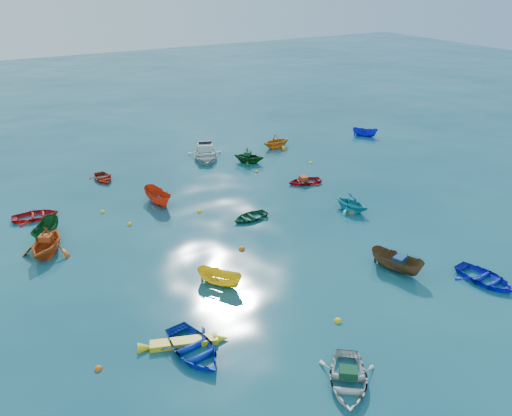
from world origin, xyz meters
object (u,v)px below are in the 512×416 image
kayak_yellow (184,345)px  motorboat_white (206,159)px  dinghy_blue_sw (194,353)px  dinghy_white_near (347,384)px  dinghy_blue_se (484,282)px

kayak_yellow → motorboat_white: (10.44, 21.08, 0.00)m
dinghy_blue_sw → dinghy_white_near: bearing=-51.9°
dinghy_blue_sw → dinghy_white_near: dinghy_blue_sw is taller
dinghy_blue_sw → dinghy_blue_se: bearing=-16.2°
dinghy_blue_se → dinghy_white_near: bearing=-176.9°
kayak_yellow → dinghy_blue_sw: bearing=-147.9°
motorboat_white → dinghy_blue_se: bearing=-57.8°
dinghy_blue_sw → dinghy_white_near: size_ratio=1.06×
kayak_yellow → motorboat_white: bearing=-7.3°
dinghy_blue_sw → motorboat_white: (10.28, 21.77, 0.00)m
dinghy_blue_sw → motorboat_white: bearing=57.7°
dinghy_blue_sw → kayak_yellow: size_ratio=0.94×
dinghy_white_near → kayak_yellow: (-4.77, 5.28, 0.00)m
dinghy_blue_sw → dinghy_blue_se: dinghy_blue_sw is taller
dinghy_white_near → kayak_yellow: bearing=168.5°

